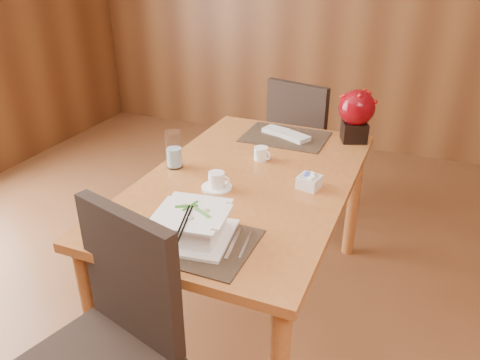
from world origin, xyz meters
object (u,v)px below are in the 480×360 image
at_px(near_chair, 108,337).
at_px(creamer_jug, 261,153).
at_px(dining_table, 248,197).
at_px(bread_plate, 122,223).
at_px(water_glass, 174,150).
at_px(far_chair, 304,140).
at_px(berry_decor, 356,112).
at_px(soup_setting, 193,225).
at_px(coffee_cup, 217,182).
at_px(sugar_caddy, 309,182).

bearing_deg(near_chair, creamer_jug, 99.12).
xyz_separation_m(dining_table, bread_plate, (-0.30, -0.55, 0.10)).
bearing_deg(water_glass, far_chair, 72.98).
relative_size(dining_table, near_chair, 1.55).
bearing_deg(berry_decor, dining_table, -118.77).
xyz_separation_m(soup_setting, coffee_cup, (-0.09, 0.38, -0.02)).
bearing_deg(berry_decor, sugar_caddy, -96.96).
bearing_deg(soup_setting, bread_plate, 176.26).
xyz_separation_m(creamer_jug, sugar_caddy, (0.30, -0.20, -0.01)).
xyz_separation_m(berry_decor, bread_plate, (-0.65, -1.20, -0.15)).
xyz_separation_m(coffee_cup, creamer_jug, (0.07, 0.36, -0.00)).
height_order(water_glass, sugar_caddy, water_glass).
bearing_deg(bread_plate, water_glass, 97.63).
xyz_separation_m(soup_setting, creamer_jug, (-0.02, 0.74, -0.02)).
bearing_deg(sugar_caddy, bread_plate, -135.42).
bearing_deg(creamer_jug, soup_setting, -66.55).
height_order(coffee_cup, near_chair, near_chair).
bearing_deg(creamer_jug, sugar_caddy, -11.54).
xyz_separation_m(berry_decor, far_chair, (-0.39, 0.43, -0.38)).
relative_size(berry_decor, near_chair, 0.29).
height_order(sugar_caddy, far_chair, far_chair).
distance_m(soup_setting, near_chair, 0.46).
relative_size(coffee_cup, far_chair, 0.14).
bearing_deg(dining_table, near_chair, -99.09).
distance_m(sugar_caddy, near_chair, 1.02).
relative_size(berry_decor, bread_plate, 2.12).
xyz_separation_m(creamer_jug, near_chair, (-0.12, -1.10, -0.24)).
relative_size(dining_table, berry_decor, 5.34).
bearing_deg(water_glass, sugar_caddy, 3.64).
bearing_deg(bread_plate, far_chair, 80.69).
height_order(dining_table, berry_decor, berry_decor).
bearing_deg(water_glass, creamer_jug, 34.46).
bearing_deg(coffee_cup, sugar_caddy, 23.71).
bearing_deg(coffee_cup, water_glass, 156.49).
distance_m(berry_decor, far_chair, 0.69).
relative_size(coffee_cup, creamer_jug, 1.49).
bearing_deg(berry_decor, water_glass, -137.25).
xyz_separation_m(soup_setting, far_chair, (-0.03, 1.61, -0.27)).
xyz_separation_m(sugar_caddy, far_chair, (-0.31, 1.06, -0.25)).
xyz_separation_m(creamer_jug, berry_decor, (0.37, 0.43, 0.13)).
distance_m(dining_table, soup_setting, 0.55).
xyz_separation_m(coffee_cup, berry_decor, (0.45, 0.79, 0.13)).
distance_m(sugar_caddy, berry_decor, 0.65).
distance_m(creamer_jug, far_chair, 0.90).
distance_m(coffee_cup, sugar_caddy, 0.40).
relative_size(soup_setting, bread_plate, 2.34).
relative_size(sugar_caddy, near_chair, 0.09).
xyz_separation_m(soup_setting, sugar_caddy, (0.28, 0.55, -0.03)).
distance_m(berry_decor, near_chair, 1.65).
distance_m(dining_table, near_chair, 0.90).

